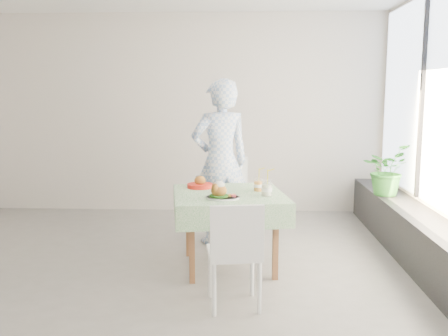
{
  "coord_description": "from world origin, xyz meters",
  "views": [
    {
      "loc": [
        1.06,
        -4.59,
        1.7
      ],
      "look_at": [
        0.85,
        0.17,
        0.98
      ],
      "focal_mm": 40.0,
      "sensor_mm": 36.0,
      "label": 1
    }
  ],
  "objects_px": {
    "diner": "(220,162)",
    "main_dish": "(221,193)",
    "juice_cup_orange": "(258,185)",
    "chair_far": "(228,216)",
    "cafe_table": "(229,221)",
    "chair_near": "(234,274)",
    "potted_plant": "(386,169)"
  },
  "relations": [
    {
      "from": "diner",
      "to": "main_dish",
      "type": "bearing_deg",
      "value": 70.7
    },
    {
      "from": "diner",
      "to": "juice_cup_orange",
      "type": "bearing_deg",
      "value": 96.54
    },
    {
      "from": "chair_far",
      "to": "main_dish",
      "type": "relative_size",
      "value": 3.04
    },
    {
      "from": "main_dish",
      "to": "juice_cup_orange",
      "type": "xyz_separation_m",
      "value": [
        0.35,
        0.36,
        0.01
      ]
    },
    {
      "from": "cafe_table",
      "to": "chair_near",
      "type": "xyz_separation_m",
      "value": [
        0.07,
        -0.91,
        -0.19
      ]
    },
    {
      "from": "cafe_table",
      "to": "main_dish",
      "type": "xyz_separation_m",
      "value": [
        -0.07,
        -0.26,
        0.33
      ]
    },
    {
      "from": "cafe_table",
      "to": "chair_near",
      "type": "distance_m",
      "value": 0.94
    },
    {
      "from": "potted_plant",
      "to": "juice_cup_orange",
      "type": "bearing_deg",
      "value": -145.53
    },
    {
      "from": "chair_far",
      "to": "main_dish",
      "type": "bearing_deg",
      "value": -91.38
    },
    {
      "from": "chair_far",
      "to": "juice_cup_orange",
      "type": "relative_size",
      "value": 3.57
    },
    {
      "from": "juice_cup_orange",
      "to": "potted_plant",
      "type": "xyz_separation_m",
      "value": [
        1.53,
        1.05,
        0.0
      ]
    },
    {
      "from": "cafe_table",
      "to": "diner",
      "type": "bearing_deg",
      "value": 98.41
    },
    {
      "from": "diner",
      "to": "juice_cup_orange",
      "type": "relative_size",
      "value": 6.92
    },
    {
      "from": "cafe_table",
      "to": "main_dish",
      "type": "height_order",
      "value": "main_dish"
    },
    {
      "from": "chair_far",
      "to": "juice_cup_orange",
      "type": "height_order",
      "value": "juice_cup_orange"
    },
    {
      "from": "cafe_table",
      "to": "diner",
      "type": "xyz_separation_m",
      "value": [
        -0.13,
        0.85,
        0.47
      ]
    },
    {
      "from": "main_dish",
      "to": "potted_plant",
      "type": "relative_size",
      "value": 0.52
    },
    {
      "from": "diner",
      "to": "main_dish",
      "type": "height_order",
      "value": "diner"
    },
    {
      "from": "chair_far",
      "to": "potted_plant",
      "type": "bearing_deg",
      "value": 8.98
    },
    {
      "from": "chair_near",
      "to": "juice_cup_orange",
      "type": "height_order",
      "value": "juice_cup_orange"
    },
    {
      "from": "potted_plant",
      "to": "diner",
      "type": "bearing_deg",
      "value": -171.06
    },
    {
      "from": "cafe_table",
      "to": "chair_far",
      "type": "bearing_deg",
      "value": 92.63
    },
    {
      "from": "chair_near",
      "to": "chair_far",
      "type": "bearing_deg",
      "value": 93.61
    },
    {
      "from": "chair_near",
      "to": "diner",
      "type": "distance_m",
      "value": 1.89
    },
    {
      "from": "main_dish",
      "to": "chair_far",
      "type": "bearing_deg",
      "value": 88.62
    },
    {
      "from": "cafe_table",
      "to": "potted_plant",
      "type": "bearing_deg",
      "value": 32.53
    },
    {
      "from": "juice_cup_orange",
      "to": "cafe_table",
      "type": "bearing_deg",
      "value": -159.33
    },
    {
      "from": "diner",
      "to": "potted_plant",
      "type": "xyz_separation_m",
      "value": [
        1.94,
        0.3,
        -0.12
      ]
    },
    {
      "from": "chair_far",
      "to": "chair_near",
      "type": "relative_size",
      "value": 1.1
    },
    {
      "from": "potted_plant",
      "to": "main_dish",
      "type": "bearing_deg",
      "value": -143.05
    },
    {
      "from": "juice_cup_orange",
      "to": "chair_near",
      "type": "bearing_deg",
      "value": -101.76
    },
    {
      "from": "cafe_table",
      "to": "main_dish",
      "type": "bearing_deg",
      "value": -104.52
    }
  ]
}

